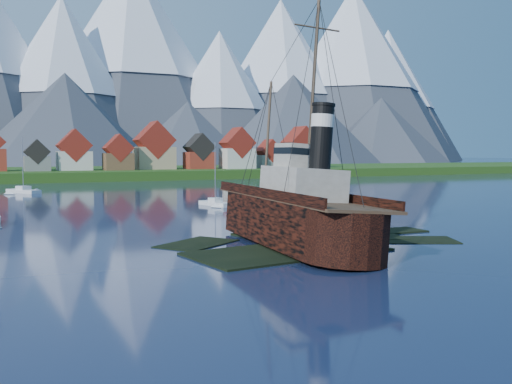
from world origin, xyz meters
name	(u,v)px	position (x,y,z in m)	size (l,w,h in m)	color
ground	(306,247)	(0.00, 0.00, 0.00)	(1400.00, 1400.00, 0.00)	#182444
shoal	(310,246)	(1.78, 2.15, -0.35)	(31.71, 21.24, 1.14)	black
shore_bank	(75,177)	(0.00, 170.00, 0.00)	(600.00, 80.00, 3.20)	#174413
seawall	(91,182)	(0.00, 132.00, 0.00)	(600.00, 2.50, 2.00)	#3F3D38
mountains	(23,58)	(-0.79, 481.26, 89.34)	(965.00, 340.00, 205.00)	#2D333D
tugboat_wreck	(285,212)	(-0.70, 3.12, 3.08)	(7.18, 30.95, 24.52)	black
sailboat_c	(23,192)	(-21.10, 90.16, 0.29)	(7.13, 9.97, 12.94)	silver
sailboat_e	(286,180)	(56.82, 111.34, 0.23)	(5.94, 9.19, 10.55)	silver
sailboat_f	(215,204)	(7.10, 43.34, 0.27)	(3.59, 7.86, 11.27)	silver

